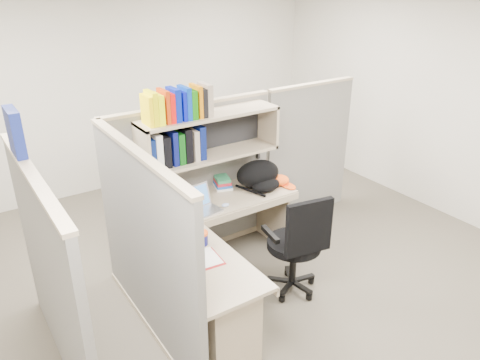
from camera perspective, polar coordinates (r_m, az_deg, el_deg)
ground at (r=4.53m, az=0.24°, el=-13.60°), size 6.00×6.00×0.00m
room_shell at (r=3.76m, az=0.28°, el=6.27°), size 6.00×6.00×6.00m
cubicle at (r=4.23m, az=-7.32°, el=-2.25°), size 3.79×1.84×1.95m
desk at (r=3.90m, az=-2.46°, el=-12.68°), size 1.74×1.75×0.73m
laptop at (r=4.29m, az=-4.65°, el=-2.57°), size 0.37×0.37×0.24m
backpack at (r=4.75m, az=2.64°, el=0.52°), size 0.48×0.37×0.28m
orange_cap at (r=4.88m, az=4.91°, el=-0.01°), size 0.25×0.27×0.10m
snack_canister at (r=3.84m, az=-4.77°, el=-7.05°), size 0.12×0.12×0.11m
tissue_box at (r=3.41m, az=-5.42°, el=-11.06°), size 0.14×0.14×0.17m
mouse at (r=4.44m, az=-1.79°, el=-3.06°), size 0.09×0.08×0.03m
paper_cup at (r=4.61m, az=-4.57°, el=-1.62°), size 0.08×0.08×0.09m
book_stack at (r=4.81m, az=-2.17°, el=-0.27°), size 0.22×0.26×0.11m
loose_paper at (r=3.70m, az=-4.21°, el=-9.42°), size 0.21×0.27×0.00m
task_chair at (r=4.36m, az=6.82°, el=-9.55°), size 0.58×0.53×1.04m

